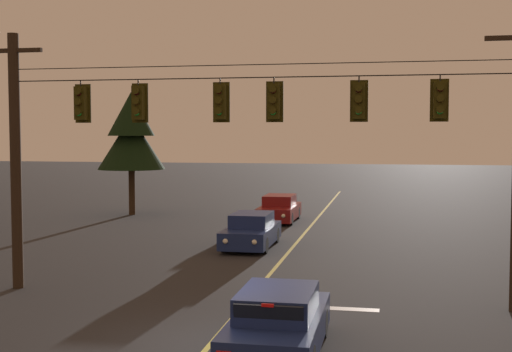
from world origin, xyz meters
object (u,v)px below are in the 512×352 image
object	(u,v)px
traffic_light_leftmost	(81,103)
traffic_light_left_inner	(138,103)
traffic_light_centre	(220,102)
car_waiting_near_lane	(278,323)
traffic_light_rightmost	(359,101)
car_oncoming_lead	(251,231)
tree_verge_far	(131,135)
traffic_light_right_inner	(274,101)
car_oncoming_trailing	(279,209)
traffic_light_far_right	(440,100)

from	to	relation	value
traffic_light_leftmost	traffic_light_left_inner	distance (m)	1.75
traffic_light_leftmost	traffic_light_centre	distance (m)	4.14
traffic_light_centre	car_waiting_near_lane	size ratio (longest dim) A/B	0.28
traffic_light_leftmost	traffic_light_rightmost	bearing A→B (deg)	0.00
car_oncoming_lead	tree_verge_far	size ratio (longest dim) A/B	0.64
traffic_light_right_inner	traffic_light_centre	bearing A→B (deg)	180.00
car_oncoming_lead	traffic_light_right_inner	bearing A→B (deg)	-74.57
traffic_light_leftmost	car_oncoming_trailing	bearing A→B (deg)	79.42
car_oncoming_lead	tree_verge_far	distance (m)	13.64
traffic_light_leftmost	car_waiting_near_lane	world-z (taller)	traffic_light_leftmost
traffic_light_left_inner	car_oncoming_lead	world-z (taller)	traffic_light_left_inner
traffic_light_leftmost	traffic_light_centre	xyz separation A→B (m)	(4.14, 0.00, 0.00)
traffic_light_leftmost	tree_verge_far	distance (m)	18.99
car_oncoming_lead	car_oncoming_trailing	xyz separation A→B (m)	(-0.17, 8.23, 0.00)
traffic_light_left_inner	traffic_light_far_right	size ratio (longest dim) A/B	1.00
traffic_light_centre	car_waiting_near_lane	distance (m)	7.05
traffic_light_centre	car_oncoming_lead	size ratio (longest dim) A/B	0.28
car_oncoming_lead	car_oncoming_trailing	world-z (taller)	same
traffic_light_right_inner	car_oncoming_lead	world-z (taller)	traffic_light_right_inner
car_oncoming_lead	traffic_light_far_right	bearing A→B (deg)	-51.69
traffic_light_far_right	tree_verge_far	xyz separation A→B (m)	(-15.62, 18.12, -0.94)
traffic_light_left_inner	traffic_light_centre	distance (m)	2.39
traffic_light_far_right	car_waiting_near_lane	world-z (taller)	traffic_light_far_right
tree_verge_far	car_oncoming_lead	bearing A→B (deg)	-47.19
car_oncoming_trailing	tree_verge_far	distance (m)	9.65
traffic_light_far_right	traffic_light_left_inner	bearing A→B (deg)	180.00
car_oncoming_lead	car_waiting_near_lane	bearing A→B (deg)	-76.16
traffic_light_leftmost	traffic_light_right_inner	world-z (taller)	same
car_oncoming_lead	tree_verge_far	xyz separation A→B (m)	(-8.88, 9.59, 3.91)
traffic_light_rightmost	traffic_light_leftmost	bearing A→B (deg)	180.00
traffic_light_far_right	tree_verge_far	distance (m)	23.94
car_waiting_near_lane	tree_verge_far	xyz separation A→B (m)	(-12.10, 22.66, 3.91)
traffic_light_leftmost	car_waiting_near_lane	size ratio (longest dim) A/B	0.28
traffic_light_centre	car_oncoming_lead	distance (m)	9.85
traffic_light_right_inner	traffic_light_far_right	bearing A→B (deg)	0.00
traffic_light_right_inner	car_oncoming_trailing	world-z (taller)	traffic_light_right_inner
traffic_light_left_inner	car_oncoming_lead	xyz separation A→B (m)	(1.55, 8.53, -4.85)
traffic_light_leftmost	tree_verge_far	world-z (taller)	tree_verge_far
traffic_light_leftmost	car_waiting_near_lane	xyz separation A→B (m)	(6.52, -4.54, -4.85)
traffic_light_far_right	tree_verge_far	size ratio (longest dim) A/B	0.18
traffic_light_left_inner	car_oncoming_trailing	xyz separation A→B (m)	(1.38, 16.76, -4.85)
car_waiting_near_lane	traffic_light_leftmost	bearing A→B (deg)	145.17
tree_verge_far	car_oncoming_trailing	bearing A→B (deg)	-8.90
traffic_light_right_inner	car_oncoming_trailing	xyz separation A→B (m)	(-2.52, 16.76, -4.85)
traffic_light_leftmost	traffic_light_rightmost	xyz separation A→B (m)	(7.95, 0.00, 0.00)
traffic_light_leftmost	traffic_light_far_right	distance (m)	10.04
traffic_light_right_inner	tree_verge_far	world-z (taller)	tree_verge_far
traffic_light_rightmost	car_waiting_near_lane	world-z (taller)	traffic_light_rightmost
traffic_light_leftmost	traffic_light_left_inner	bearing A→B (deg)	0.00
traffic_light_centre	traffic_light_rightmost	size ratio (longest dim) A/B	1.00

